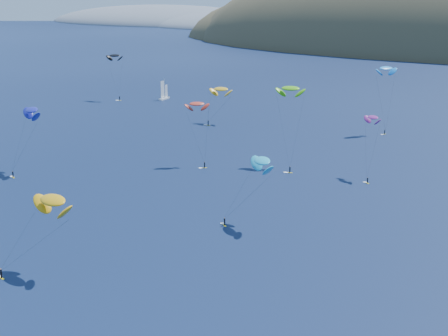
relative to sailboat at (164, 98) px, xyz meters
name	(u,v)px	position (x,y,z in m)	size (l,w,h in m)	color
headland	(178,25)	(-359.59, 553.41, -4.26)	(460.00, 250.00, 60.00)	slate
sailboat	(164,98)	(0.00, 0.00, 0.00)	(8.30, 7.22, 10.46)	white
kitesurfer_1	(221,89)	(51.01, -32.81, 12.76)	(9.69, 9.89, 16.36)	yellow
kitesurfer_2	(53,200)	(91.29, -167.35, 13.34)	(12.64, 12.22, 17.17)	yellow
kitesurfer_3	(291,89)	(99.39, -74.52, 22.51)	(10.44, 13.55, 25.88)	yellow
kitesurfer_4	(386,68)	(112.82, -17.51, 23.21)	(8.53, 9.41, 26.59)	yellow
kitesurfer_5	(262,161)	(114.95, -125.35, 14.15)	(12.16, 11.20, 17.67)	yellow
kitesurfer_6	(373,118)	(125.49, -75.27, 16.30)	(6.91, 11.56, 19.04)	yellow
kitesurfer_9	(197,104)	(74.66, -88.78, 17.78)	(9.51, 8.18, 20.75)	yellow
kitesurfer_10	(32,110)	(36.27, -119.27, 17.38)	(10.88, 14.16, 21.07)	yellow
kitesurfer_12	(115,56)	(-20.75, -10.79, 20.29)	(9.12, 5.35, 23.63)	yellow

